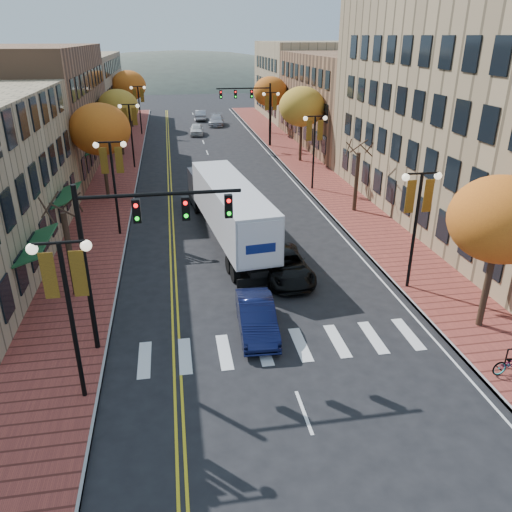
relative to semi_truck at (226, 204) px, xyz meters
name	(u,v)px	position (x,y,z in m)	size (l,w,h in m)	color
ground	(291,376)	(0.74, -14.53, -2.23)	(200.00, 200.00, 0.00)	black
sidewalk_left	(118,172)	(-8.26, 17.97, -2.16)	(4.00, 85.00, 0.15)	brown
sidewalk_right	(304,165)	(9.74, 17.97, -2.16)	(4.00, 85.00, 0.15)	brown
building_left_mid	(26,109)	(-16.26, 21.47, 3.27)	(12.00, 24.00, 11.00)	brown
building_left_far	(72,91)	(-16.26, 46.47, 2.52)	(12.00, 26.00, 9.50)	#9E8966
building_right_near	(510,107)	(19.24, 1.47, 5.27)	(15.00, 28.00, 15.00)	#997F5B
building_right_mid	(364,100)	(19.24, 27.47, 2.77)	(15.00, 24.00, 10.00)	brown
building_right_far	(313,80)	(19.24, 49.47, 3.27)	(15.00, 20.00, 11.00)	#9E8966
tree_left_a	(70,254)	(-8.26, -6.53, 0.02)	(0.28, 0.28, 4.20)	#382619
tree_left_b	(100,129)	(-8.26, 9.47, 3.21)	(4.48, 4.48, 7.21)	#382619
tree_left_c	(118,107)	(-8.26, 25.47, 2.82)	(4.16, 4.16, 6.69)	#382619
tree_left_d	(129,86)	(-8.26, 43.47, 3.37)	(4.61, 4.61, 7.42)	#382619
tree_right_a	(501,220)	(9.74, -12.53, 2.82)	(4.16, 4.16, 6.69)	#382619
tree_right_b	(356,182)	(9.74, 3.47, 0.02)	(0.28, 0.28, 4.20)	#382619
tree_right_c	(302,107)	(9.74, 19.47, 3.21)	(4.48, 4.48, 7.21)	#382619
tree_right_d	(270,92)	(9.74, 35.47, 3.06)	(4.35, 4.35, 7.00)	#382619
lamp_left_a	(67,292)	(-6.76, -14.53, 2.06)	(1.96, 0.36, 6.05)	black
lamp_left_b	(113,170)	(-6.76, 1.47, 2.06)	(1.96, 0.36, 6.05)	black
lamp_left_c	(130,123)	(-6.76, 19.47, 2.06)	(1.96, 0.36, 6.05)	black
lamp_left_d	(139,101)	(-6.76, 37.47, 2.06)	(1.96, 0.36, 6.05)	black
lamp_right_a	(418,208)	(8.24, -8.53, 2.06)	(1.96, 0.36, 6.05)	black
lamp_right_b	(314,138)	(8.24, 9.47, 2.06)	(1.96, 0.36, 6.05)	black
lamp_right_c	(271,108)	(8.24, 27.47, 2.06)	(1.96, 0.36, 6.05)	black
traffic_mast_near	(134,236)	(-4.74, -11.53, 2.69)	(6.10, 0.35, 7.00)	black
traffic_mast_far	(253,103)	(6.21, 27.47, 2.69)	(6.10, 0.34, 7.00)	black
semi_truck	(226,204)	(0.00, 0.00, 0.00)	(4.14, 15.46, 3.82)	black
navy_sedan	(257,317)	(0.00, -11.22, -1.51)	(1.53, 4.38, 1.44)	#0D1236
black_suv	(285,265)	(2.36, -6.24, -1.52)	(2.38, 5.16, 1.43)	black
car_far_white	(196,129)	(0.24, 36.40, -1.53)	(1.67, 4.14, 1.41)	silver
car_far_silver	(216,120)	(3.47, 43.38, -1.49)	(2.08, 5.11, 1.48)	#A7A7AF
car_far_oncoming	(201,115)	(1.63, 48.58, -1.48)	(1.59, 4.57, 1.50)	#9B9BA2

